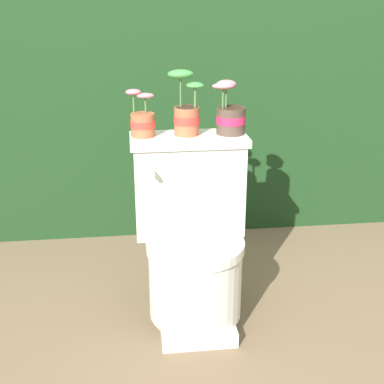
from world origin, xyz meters
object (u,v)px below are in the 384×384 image
Objects in this scene: toilet at (193,241)px; potted_plant_left at (142,121)px; potted_plant_middle at (230,114)px; potted_plant_midleft at (186,111)px.

toilet is 4.03× the size of potted_plant_left.
potted_plant_middle is (0.34, -0.00, 0.02)m from potted_plant_left.
potted_plant_middle is (0.17, -0.00, -0.01)m from potted_plant_midleft.
potted_plant_middle is (0.16, 0.14, 0.47)m from toilet.
potted_plant_midleft is 1.18× the size of potted_plant_middle.
potted_plant_left is at bearing -179.86° from potted_plant_midleft.
toilet is 0.50m from potted_plant_midleft.
potted_plant_midleft is at bearing 178.30° from potted_plant_middle.
toilet is at bearing -87.53° from potted_plant_midleft.
potted_plant_left is at bearing 179.22° from potted_plant_middle.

